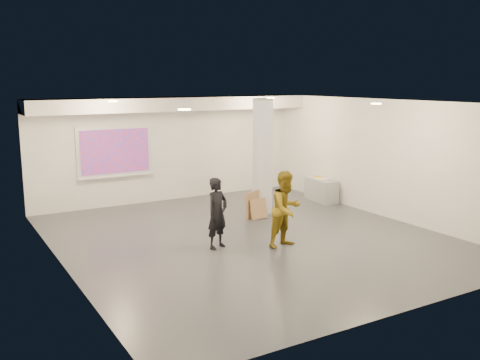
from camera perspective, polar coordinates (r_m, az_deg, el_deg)
floor at (r=12.00m, az=0.97°, el=-6.18°), size 8.00×9.00×0.01m
ceiling at (r=11.49m, az=1.02°, el=8.28°), size 8.00×9.00×0.01m
wall_back at (r=15.63m, az=-7.63°, el=3.30°), size 8.00×0.01×3.00m
wall_front at (r=8.23m, az=17.54°, el=-3.74°), size 8.00×0.01×3.00m
wall_left at (r=10.20m, az=-18.59°, el=-1.08°), size 0.01×9.00×3.00m
wall_right at (r=14.13m, az=15.00°, el=2.26°), size 0.01×9.00×3.00m
soffit_band at (r=15.01m, az=-6.93°, el=8.08°), size 8.00×1.10×0.36m
downlight_nw at (r=12.88m, az=-13.42°, el=8.17°), size 0.22×0.22×0.02m
downlight_ne at (r=14.78m, az=3.28°, el=8.72°), size 0.22×0.22×0.02m
downlight_sw at (r=9.14m, az=-5.94°, el=7.49°), size 0.22×0.22×0.02m
downlight_se at (r=11.67m, az=14.32°, el=7.89°), size 0.22×0.22×0.02m
column at (r=13.95m, az=2.41°, el=2.51°), size 0.52×0.52×3.00m
projection_screen at (r=15.04m, az=-13.19°, el=2.94°), size 2.10×0.13×1.42m
credenza at (r=15.66m, az=8.66°, el=-1.08°), size 0.54×1.14×0.64m
papers_stack at (r=15.66m, az=8.79°, el=0.16°), size 0.29×0.35×0.02m
postit_pad at (r=15.78m, az=8.44°, el=0.26°), size 0.23×0.30×0.03m
cardboard_back at (r=13.66m, az=1.36°, el=-2.64°), size 0.60×0.37×0.67m
cardboard_front at (r=13.55m, az=1.99°, el=-3.08°), size 0.48×0.20×0.51m
woman at (r=11.12m, az=-2.43°, el=-3.56°), size 0.64×0.53×1.49m
man at (r=11.24m, az=4.95°, el=-3.12°), size 0.89×0.75×1.62m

